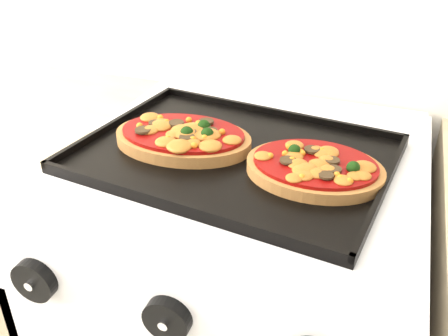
% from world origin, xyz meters
% --- Properties ---
extents(control_panel, '(0.60, 0.02, 0.09)m').
position_xyz_m(control_panel, '(-0.02, 1.39, 0.85)').
color(control_panel, white).
rests_on(control_panel, stove).
extents(knob_left, '(0.06, 0.02, 0.06)m').
position_xyz_m(knob_left, '(-0.20, 1.37, 0.85)').
color(knob_left, black).
rests_on(knob_left, control_panel).
extents(knob_center, '(0.06, 0.02, 0.06)m').
position_xyz_m(knob_center, '(-0.01, 1.37, 0.85)').
color(knob_center, black).
rests_on(knob_center, control_panel).
extents(baking_tray, '(0.54, 0.43, 0.02)m').
position_xyz_m(baking_tray, '(-0.03, 1.68, 0.92)').
color(baking_tray, black).
rests_on(baking_tray, stove).
extents(pizza_left, '(0.25, 0.17, 0.03)m').
position_xyz_m(pizza_left, '(-0.12, 1.68, 0.94)').
color(pizza_left, '#A36E38').
rests_on(pizza_left, baking_tray).
extents(pizza_right, '(0.21, 0.17, 0.03)m').
position_xyz_m(pizza_right, '(0.11, 1.66, 0.94)').
color(pizza_right, '#A36E38').
rests_on(pizza_right, baking_tray).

